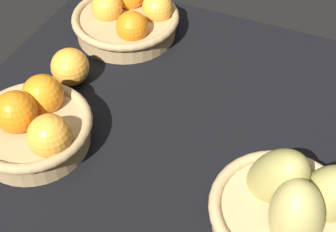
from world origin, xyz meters
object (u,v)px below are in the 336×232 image
Objects in this scene: basket_near_left at (34,126)px; basket_near_right_pears at (288,207)px; basket_far_left at (128,19)px; loose_orange_front_gap at (70,67)px.

basket_near_right_pears is at bearing 0.69° from basket_near_left.
basket_near_right_pears is 0.95× the size of basket_far_left.
basket_near_right_pears is 43.63cm from basket_near_left.
basket_near_right_pears is 1.06× the size of basket_near_left.
loose_orange_front_gap is (-2.94, -18.95, -0.04)cm from basket_far_left.
basket_far_left is at bearing 81.18° from loose_orange_front_gap.
basket_near_left is (-43.62, -0.52, -0.82)cm from basket_near_right_pears.
basket_near_right_pears is at bearing -18.71° from loose_orange_front_gap.
basket_near_left reaches higher than basket_far_left.
basket_far_left is 35.25cm from basket_near_left.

